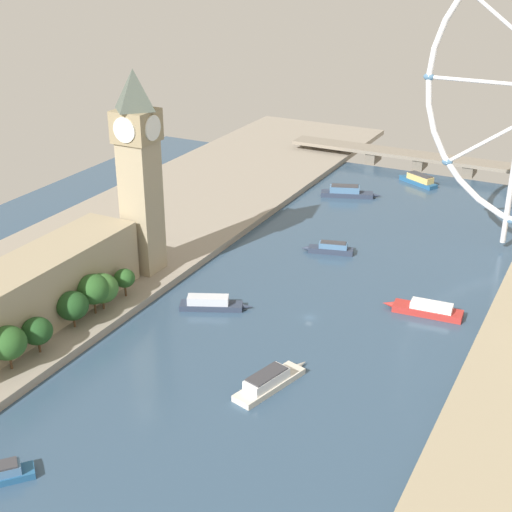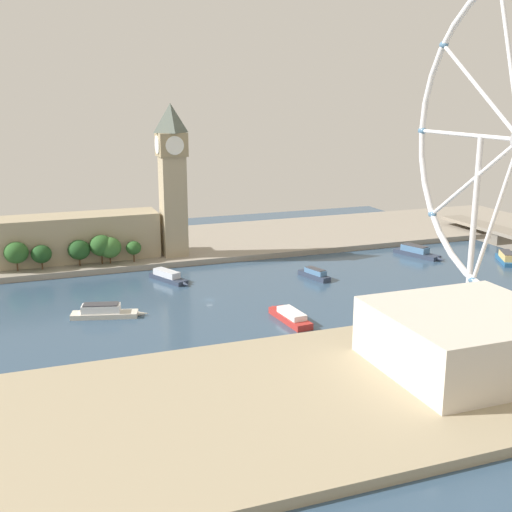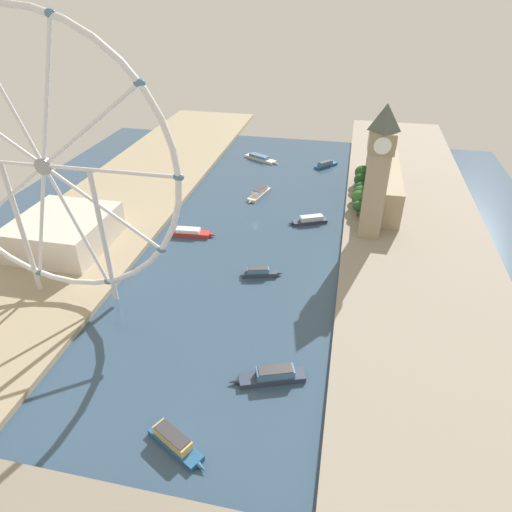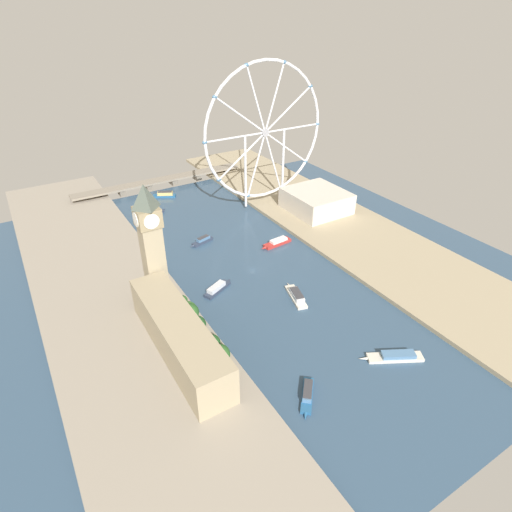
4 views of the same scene
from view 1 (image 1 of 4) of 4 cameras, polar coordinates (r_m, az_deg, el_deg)
The scene contains 12 objects.
ground_plane at distance 266.08m, azimuth 4.18°, elevation -4.83°, with size 375.16×375.16×0.00m, color #334C66.
riverbank_left at distance 315.07m, azimuth -13.17°, elevation -0.30°, with size 90.00×520.00×3.00m, color gray.
clock_tower at distance 283.84m, azimuth -9.11°, elevation 6.65°, with size 15.49×15.49×79.85m.
parliament_block at distance 260.09m, azimuth -17.57°, elevation -3.03°, with size 22.00×98.89×23.59m, color tan.
tree_row_embankment at distance 256.19m, azimuth -14.27°, elevation -3.83°, with size 12.78×66.52×15.01m.
river_bridge at distance 437.80m, azimuth 14.56°, elevation 7.18°, with size 187.16×15.29×8.32m.
tour_boat_0 at distance 226.60m, azimuth 1.04°, elevation -9.77°, with size 13.73×30.99×5.66m.
tour_boat_1 at distance 387.39m, azimuth 7.12°, elevation 4.98°, with size 31.36×15.75×6.04m.
tour_boat_2 at distance 317.94m, azimuth 5.82°, elevation 0.59°, with size 22.78×9.69×5.17m.
tour_boat_3 at distance 273.98m, azimuth 13.21°, elevation -4.08°, with size 29.56×8.83×4.80m.
tour_boat_4 at distance 413.40m, azimuth 12.59°, elevation 5.84°, with size 25.76×16.60×5.93m.
tour_boat_7 at distance 271.00m, azimuth -3.52°, elevation -3.72°, with size 26.31×15.07×5.07m.
Camera 1 is at (89.37, -214.85, 129.05)m, focal length 51.18 mm.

